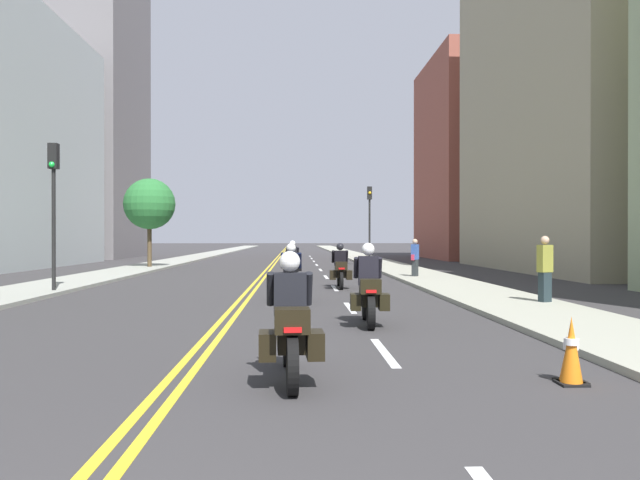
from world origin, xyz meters
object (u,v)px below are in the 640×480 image
object	(u,v)px
street_tree_0	(149,204)
pedestrian_1	(415,258)
motorcycle_2	(291,278)
traffic_cone_0	(571,351)
traffic_light_far	(370,211)
motorcycle_0	(290,328)
traffic_light_near	(54,190)
motorcycle_4	(293,263)
motorcycle_1	(369,293)
motorcycle_3	(340,269)
pedestrian_0	(545,270)
traffic_cone_1	(571,354)

from	to	relation	value
street_tree_0	pedestrian_1	bearing A→B (deg)	-34.20
motorcycle_2	pedestrian_1	bearing A→B (deg)	60.43
traffic_cone_0	traffic_light_far	world-z (taller)	traffic_light_far
motorcycle_0	traffic_light_near	bearing A→B (deg)	119.33
traffic_cone_0	traffic_light_far	bearing A→B (deg)	87.61
traffic_light_near	traffic_light_far	size ratio (longest dim) A/B	0.96
motorcycle_4	traffic_light_near	bearing A→B (deg)	-136.79
motorcycle_0	motorcycle_1	xyz separation A→B (m)	(1.54, 4.80, 0.00)
motorcycle_3	traffic_cone_0	size ratio (longest dim) A/B	2.72
motorcycle_2	traffic_light_near	size ratio (longest dim) A/B	0.48
street_tree_0	motorcycle_3	bearing A→B (deg)	-54.31
motorcycle_1	pedestrian_0	size ratio (longest dim) A/B	1.18
traffic_cone_1	pedestrian_1	world-z (taller)	pedestrian_1
motorcycle_4	street_tree_0	size ratio (longest dim) A/B	0.44
motorcycle_1	motorcycle_3	bearing A→B (deg)	92.17
pedestrian_0	pedestrian_1	bearing A→B (deg)	-106.40
motorcycle_4	motorcycle_1	bearing A→B (deg)	-85.19
motorcycle_2	traffic_cone_1	bearing A→B (deg)	-69.84
motorcycle_2	pedestrian_1	size ratio (longest dim) A/B	1.33
motorcycle_3	traffic_light_far	bearing A→B (deg)	80.38
motorcycle_4	traffic_light_near	size ratio (longest dim) A/B	0.47
traffic_light_near	pedestrian_0	bearing A→B (deg)	-16.25
motorcycle_3	motorcycle_2	bearing A→B (deg)	-109.54
motorcycle_0	traffic_cone_0	bearing A→B (deg)	-7.46
traffic_cone_0	street_tree_0	size ratio (longest dim) A/B	0.16
motorcycle_2	traffic_cone_0	distance (m)	10.25
motorcycle_1	pedestrian_0	xyz separation A→B (m)	(4.93, 3.19, 0.28)
traffic_cone_0	traffic_light_near	size ratio (longest dim) A/B	0.17
motorcycle_3	traffic_light_far	world-z (taller)	traffic_light_far
traffic_light_far	pedestrian_1	size ratio (longest dim) A/B	2.88
motorcycle_2	traffic_cone_1	distance (m)	10.17
traffic_light_near	motorcycle_2	bearing A→B (deg)	-20.00
motorcycle_0	pedestrian_0	size ratio (longest dim) A/B	1.25
motorcycle_4	street_tree_0	xyz separation A→B (m)	(-8.08, 8.11, 2.99)
pedestrian_0	pedestrian_1	xyz separation A→B (m)	(-1.31, 10.51, -0.06)
motorcycle_4	pedestrian_1	bearing A→B (deg)	-11.46
motorcycle_4	traffic_light_far	world-z (taller)	traffic_light_far
motorcycle_0	motorcycle_3	world-z (taller)	motorcycle_0
traffic_light_far	street_tree_0	world-z (taller)	street_tree_0
motorcycle_2	traffic_light_far	world-z (taller)	traffic_light_far
motorcycle_1	traffic_cone_1	size ratio (longest dim) A/B	3.07
motorcycle_3	traffic_cone_0	distance (m)	14.33
motorcycle_0	pedestrian_0	bearing A→B (deg)	48.45
traffic_cone_1	motorcycle_3	bearing A→B (deg)	97.25
pedestrian_1	traffic_light_far	bearing A→B (deg)	-143.62
motorcycle_1	motorcycle_0	bearing A→B (deg)	-105.03
motorcycle_1	street_tree_0	xyz separation A→B (m)	(-9.67, 22.73, 2.98)
pedestrian_0	street_tree_0	size ratio (longest dim) A/B	0.36
motorcycle_0	street_tree_0	world-z (taller)	street_tree_0
motorcycle_2	motorcycle_4	xyz separation A→B (m)	(-0.00, 10.07, -0.02)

